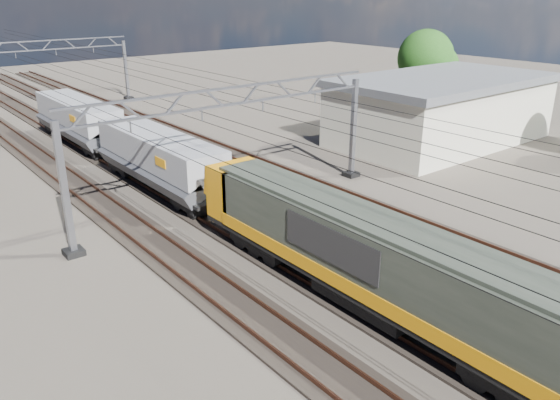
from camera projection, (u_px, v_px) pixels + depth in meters
ground at (279, 231)px, 28.97m from camera, size 160.00×160.00×0.00m
track_outer_west at (179, 263)px, 25.44m from camera, size 2.60×140.00×0.30m
track_loco at (249, 240)px, 27.77m from camera, size 2.60×140.00×0.30m
track_inner_east at (308, 220)px, 30.11m from camera, size 2.60×140.00×0.30m
track_outer_east at (358, 204)px, 32.44m from camera, size 2.60×140.00×0.30m
catenary_gantry_mid at (235, 144)px, 30.47m from camera, size 19.90×0.90×7.11m
catenary_gantry_far at (39, 72)px, 56.65m from camera, size 19.90×0.90×7.11m
overhead_wires at (196, 101)px, 32.71m from camera, size 12.03×140.00×0.53m
locomotive at (373, 258)px, 20.96m from camera, size 2.76×21.10×3.62m
hopper_wagon_lead at (159, 157)px, 33.86m from camera, size 3.38×13.00×3.25m
hopper_wagon_mid at (78, 118)px, 44.19m from camera, size 3.38×13.00×3.25m
industrial_shed at (441, 109)px, 45.19m from camera, size 18.60×10.60×5.40m
tree_far at (429, 60)px, 54.76m from camera, size 5.98×5.58×8.37m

